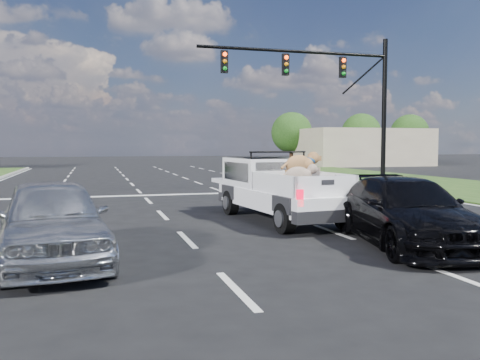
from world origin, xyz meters
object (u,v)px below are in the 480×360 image
object	(u,v)px
pickup_truck	(278,188)
black_coupe	(406,212)
silver_sedan	(52,220)
traffic_signal	(338,86)

from	to	relation	value
pickup_truck	black_coupe	size ratio (longest dim) A/B	1.10
silver_sedan	traffic_signal	bearing A→B (deg)	38.93
pickup_truck	silver_sedan	size ratio (longest dim) A/B	1.19
traffic_signal	pickup_truck	size ratio (longest dim) A/B	1.75
silver_sedan	black_coupe	distance (m)	6.86
silver_sedan	black_coupe	size ratio (longest dim) A/B	0.92
black_coupe	traffic_signal	bearing A→B (deg)	79.60
silver_sedan	pickup_truck	bearing A→B (deg)	26.16
traffic_signal	silver_sedan	distance (m)	17.12
traffic_signal	black_coupe	xyz separation A→B (m)	(-4.73, -12.34, -4.04)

